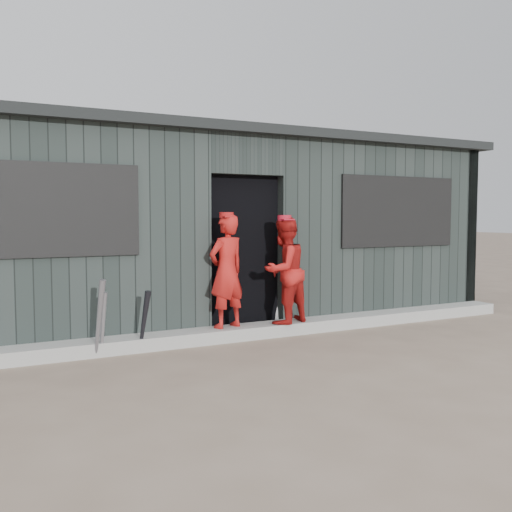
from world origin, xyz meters
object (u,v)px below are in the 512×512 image
player_red_right (284,270)px  player_grey_back (284,275)px  player_red_left (227,271)px  bat_mid (99,319)px  bat_right (144,322)px  bat_left (103,325)px  dugout (203,229)px

player_red_right → player_grey_back: 0.62m
player_red_left → player_red_right: (0.75, -0.08, -0.02)m
bat_mid → player_red_left: player_red_left is taller
bat_mid → player_grey_back: size_ratio=0.62×
bat_right → player_red_right: size_ratio=0.52×
player_red_right → bat_mid: bearing=-15.4°
player_red_left → player_grey_back: (1.05, 0.45, -0.14)m
bat_left → bat_mid: 0.11m
bat_left → bat_right: size_ratio=1.02×
bat_right → player_grey_back: size_ratio=0.50×
bat_mid → bat_right: (0.49, 0.08, -0.08)m
player_red_left → player_grey_back: 1.15m
bat_left → player_red_right: 2.32m
player_red_right → player_grey_back: (0.30, 0.53, -0.13)m
player_red_left → player_grey_back: size_ratio=0.99×
bat_mid → bat_right: bat_mid is taller
player_red_right → dugout: bearing=-97.9°
bat_right → dugout: 2.53m
player_grey_back → bat_left: bearing=9.4°
player_red_right → dugout: (-0.37, 1.74, 0.48)m
bat_mid → player_red_right: (2.32, 0.19, 0.39)m
bat_right → player_grey_back: bearing=16.7°
bat_left → player_red_right: bearing=3.1°
player_red_left → dugout: 1.77m
bat_mid → player_grey_back: bearing=15.3°
player_red_right → player_grey_back: size_ratio=0.96×
bat_left → bat_mid: (-0.05, -0.07, 0.07)m
bat_mid → bat_right: size_ratio=1.24×
bat_left → player_grey_back: size_ratio=0.51×
bat_right → player_red_left: size_ratio=0.51×
dugout → bat_right: bearing=-128.0°
bat_left → player_red_left: size_ratio=0.52×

